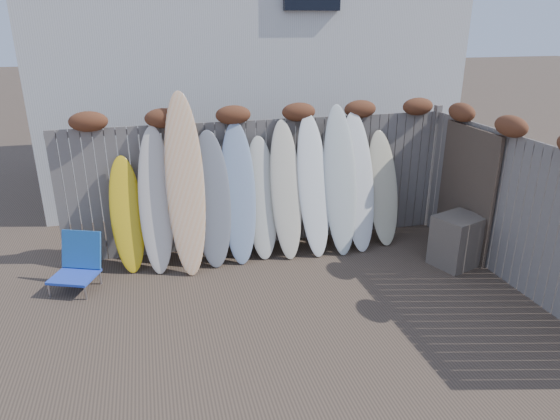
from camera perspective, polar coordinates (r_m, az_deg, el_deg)
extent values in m
plane|color=#493A2D|center=(6.14, 2.95, -12.66)|extent=(80.00, 80.00, 0.00)
cube|color=slate|center=(7.82, -2.26, 3.02)|extent=(6.00, 0.10, 2.00)
cube|color=slate|center=(8.92, 16.95, 4.71)|extent=(0.10, 0.10, 2.10)
ellipsoid|color=brown|center=(7.38, -21.06, 9.41)|extent=(0.52, 0.28, 0.28)
ellipsoid|color=brown|center=(7.34, -13.21, 10.19)|extent=(0.52, 0.28, 0.28)
ellipsoid|color=brown|center=(7.44, -5.37, 10.77)|extent=(0.52, 0.28, 0.28)
ellipsoid|color=brown|center=(7.67, 2.15, 11.14)|extent=(0.52, 0.28, 0.28)
ellipsoid|color=brown|center=(8.01, 9.14, 11.32)|extent=(0.52, 0.28, 0.28)
ellipsoid|color=brown|center=(8.46, 15.48, 11.34)|extent=(0.52, 0.28, 0.28)
cube|color=slate|center=(7.26, 25.79, -0.55)|extent=(0.10, 4.40, 2.00)
ellipsoid|color=brown|center=(7.24, 24.90, 8.68)|extent=(0.28, 0.56, 0.28)
ellipsoid|color=brown|center=(8.10, 20.05, 10.45)|extent=(0.28, 0.56, 0.28)
cube|color=silver|center=(11.57, -4.60, 18.83)|extent=(8.00, 5.00, 6.00)
cube|color=blue|center=(7.22, -22.45, -7.04)|extent=(0.69, 0.66, 0.03)
cube|color=#2361AF|center=(7.31, -21.75, -4.20)|extent=(0.57, 0.37, 0.51)
cylinder|color=#B5B4BC|center=(7.24, -24.88, -8.27)|extent=(0.04, 0.04, 0.21)
cylinder|color=#ABACB3|center=(7.54, -23.26, -6.82)|extent=(0.04, 0.04, 0.21)
cylinder|color=#A7A7AE|center=(6.99, -21.34, -8.77)|extent=(0.04, 0.04, 0.21)
cylinder|color=silver|center=(7.31, -19.83, -7.24)|extent=(0.04, 0.04, 0.21)
cube|color=brown|center=(7.75, 19.60, -3.32)|extent=(0.79, 0.72, 0.75)
cube|color=#30261D|center=(8.04, 20.46, 1.99)|extent=(0.06, 1.30, 1.95)
ellipsoid|color=yellow|center=(7.40, -17.08, -0.52)|extent=(0.49, 0.61, 1.62)
ellipsoid|color=beige|center=(7.26, -14.00, 1.07)|extent=(0.55, 0.76, 2.02)
ellipsoid|color=#EFC580|center=(7.11, -10.79, 2.94)|extent=(0.56, 0.89, 2.49)
ellipsoid|color=slate|center=(7.29, -7.80, 1.22)|extent=(0.57, 0.71, 1.93)
ellipsoid|color=#879CBA|center=(7.35, -4.78, 1.92)|extent=(0.57, 0.76, 2.03)
ellipsoid|color=beige|center=(7.48, -2.13, 1.37)|extent=(0.52, 0.67, 1.79)
ellipsoid|color=beige|center=(7.48, 0.69, 2.31)|extent=(0.49, 0.73, 2.02)
ellipsoid|color=white|center=(7.57, 3.82, 2.81)|extent=(0.49, 0.75, 2.11)
ellipsoid|color=silver|center=(7.67, 6.88, 3.39)|extent=(0.56, 0.82, 2.22)
ellipsoid|color=white|center=(7.82, 8.89, 3.17)|extent=(0.52, 0.74, 2.10)
ellipsoid|color=beige|center=(8.11, 11.67, 2.45)|extent=(0.53, 0.65, 1.78)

